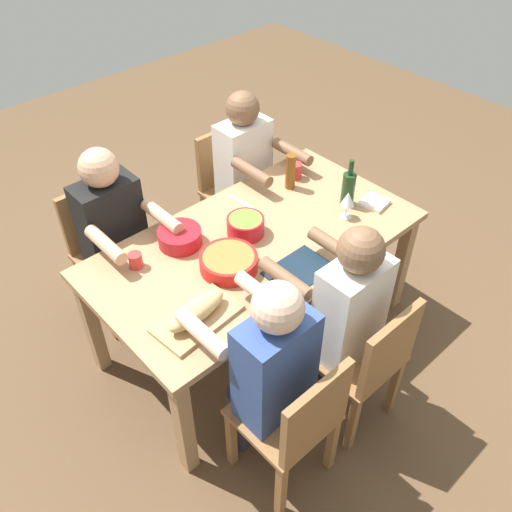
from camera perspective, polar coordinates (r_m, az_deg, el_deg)
ground_plane at (r=3.41m, az=0.00°, el=-7.93°), size 8.00×8.00×0.00m
dining_table at (r=2.94m, az=0.00°, el=0.42°), size 1.78×0.96×0.74m
chair_far_center at (r=2.72m, az=11.66°, el=-10.65°), size 0.40×0.40×0.85m
diner_far_center at (r=2.62m, az=9.17°, el=-5.50°), size 0.41×0.53×1.20m
chair_near_left at (r=3.78m, az=-2.71°, el=7.63°), size 0.40×0.40×0.85m
diner_near_left at (r=3.55m, az=-0.87°, el=9.29°), size 0.41×0.53×1.20m
chair_near_right at (r=3.37m, az=-15.50°, el=1.08°), size 0.40×0.40×0.85m
diner_near_right at (r=3.11m, az=-14.50°, el=2.47°), size 0.41×0.53×1.20m
chair_far_right at (r=2.48m, az=4.28°, el=-16.90°), size 0.40×0.40×0.85m
diner_far_right at (r=2.37m, az=1.32°, el=-11.43°), size 0.41×0.53×1.20m
serving_bowl_fruit at (r=2.70m, az=-2.89°, el=-0.57°), size 0.29×0.29×0.08m
serving_bowl_salad at (r=2.90m, az=-1.14°, el=3.27°), size 0.20×0.20×0.10m
serving_bowl_pasta at (r=2.86m, az=-8.02°, el=2.06°), size 0.23×0.23×0.09m
cutting_board at (r=2.49m, az=-6.21°, el=-6.58°), size 0.42×0.25×0.02m
bread_loaf at (r=2.45m, az=-6.30°, el=-5.72°), size 0.33×0.14×0.09m
wine_bottle at (r=3.13m, az=9.69°, el=7.05°), size 0.08×0.08×0.29m
beer_bottle at (r=3.23m, az=3.66°, el=8.86°), size 0.06×0.06×0.22m
wine_glass at (r=3.02m, az=9.62°, el=5.83°), size 0.08×0.08×0.17m
placemat_far_center at (r=2.72m, az=4.53°, el=-1.49°), size 0.32×0.23×0.01m
cup_near_left at (r=3.35m, az=4.15°, el=8.94°), size 0.08×0.08×0.10m
cup_near_right at (r=2.77m, az=-12.55°, el=-0.45°), size 0.07×0.07×0.08m
carving_knife at (r=3.14m, az=-1.37°, el=5.55°), size 0.04×0.23×0.01m
napkin_stack at (r=3.21m, az=12.36°, el=5.53°), size 0.16×0.16×0.02m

